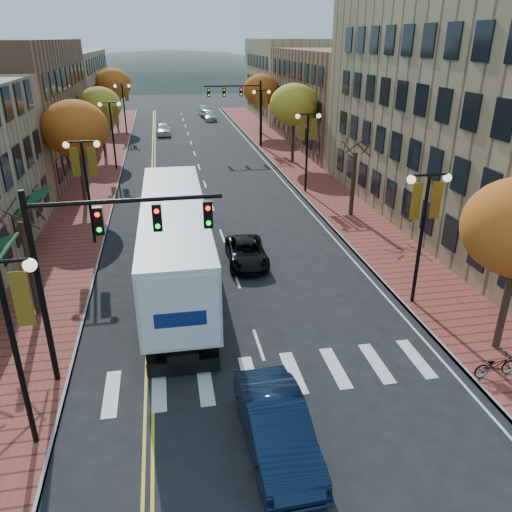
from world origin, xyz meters
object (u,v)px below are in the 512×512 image
navy_sedan (277,427)px  black_suv (247,252)px  bicycle (495,365)px  semi_truck (175,231)px

navy_sedan → black_suv: (1.33, 13.27, -0.20)m
navy_sedan → bicycle: 8.50m
black_suv → bicycle: black_suv is taller
navy_sedan → black_suv: 13.34m
bicycle → black_suv: bearing=28.2°
bicycle → navy_sedan: bearing=99.2°
semi_truck → black_suv: semi_truck is taller
semi_truck → navy_sedan: (2.41, -12.08, -1.73)m
semi_truck → bicycle: 14.96m
semi_truck → black_suv: 4.37m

